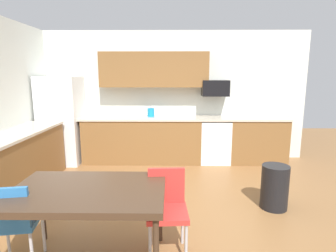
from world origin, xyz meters
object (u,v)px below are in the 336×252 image
at_px(microwave, 215,88).
at_px(trash_bin, 275,187).
at_px(chair_far_side, 13,219).
at_px(dining_table, 89,195).
at_px(refrigerator, 62,120).
at_px(chair_near_table, 167,204).
at_px(oven_range, 214,140).
at_px(kettle, 151,113).

height_order(microwave, trash_bin, microwave).
bearing_deg(chair_far_side, microwave, 55.27).
height_order(chair_far_side, trash_bin, chair_far_side).
height_order(microwave, dining_table, microwave).
distance_m(refrigerator, trash_bin, 4.17).
xyz_separation_m(dining_table, chair_near_table, (0.72, 0.22, -0.20)).
distance_m(dining_table, chair_far_side, 0.71).
xyz_separation_m(oven_range, chair_near_table, (-0.94, -2.96, 0.05)).
bearing_deg(chair_near_table, microwave, 72.95).
relative_size(chair_far_side, kettle, 4.25).
bearing_deg(dining_table, refrigerator, 115.36).
height_order(oven_range, trash_bin, oven_range).
xyz_separation_m(refrigerator, chair_near_table, (2.19, -2.88, -0.38)).
relative_size(trash_bin, kettle, 3.00).
bearing_deg(microwave, chair_near_table, -107.05).
bearing_deg(trash_bin, dining_table, -151.96).
height_order(trash_bin, kettle, kettle).
bearing_deg(trash_bin, kettle, 131.19).
xyz_separation_m(dining_table, trash_bin, (2.16, 1.15, -0.40)).
bearing_deg(microwave, chair_far_side, -124.73).
bearing_deg(chair_near_table, oven_range, 72.41).
bearing_deg(kettle, microwave, 2.17).
bearing_deg(trash_bin, chair_near_table, -147.17).
xyz_separation_m(microwave, kettle, (-1.32, -0.05, -0.51)).
xyz_separation_m(chair_far_side, kettle, (1.01, 3.31, 0.52)).
xyz_separation_m(refrigerator, trash_bin, (3.63, -1.95, -0.58)).
bearing_deg(refrigerator, chair_near_table, -52.81).
height_order(chair_near_table, kettle, kettle).
xyz_separation_m(microwave, dining_table, (-1.66, -3.28, -0.83)).
bearing_deg(dining_table, chair_far_side, -173.26).
height_order(oven_range, dining_table, oven_range).
xyz_separation_m(refrigerator, kettle, (1.81, 0.13, 0.14)).
distance_m(refrigerator, dining_table, 3.44).
bearing_deg(microwave, refrigerator, -176.71).
bearing_deg(dining_table, microwave, 63.23).
xyz_separation_m(chair_near_table, trash_bin, (1.44, 0.93, -0.20)).
bearing_deg(chair_far_side, refrigerator, 104.05).
bearing_deg(trash_bin, chair_far_side, -156.54).
relative_size(chair_near_table, chair_far_side, 1.00).
relative_size(oven_range, chair_near_table, 1.07).
height_order(oven_range, chair_near_table, oven_range).
height_order(refrigerator, chair_near_table, refrigerator).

